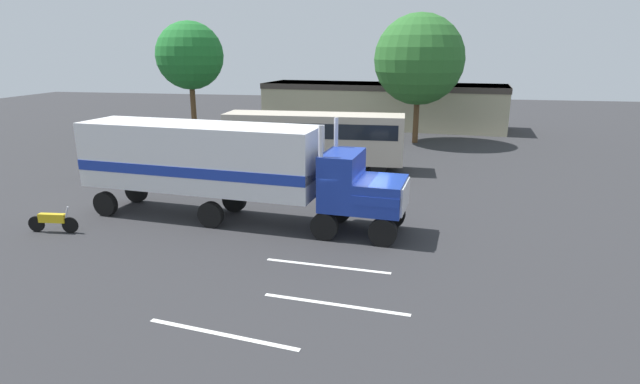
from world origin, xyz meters
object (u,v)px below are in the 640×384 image
at_px(parked_bus, 314,135).
at_px(tree_center, 190,56).
at_px(motorcycle, 53,221).
at_px(parked_car, 127,158).
at_px(tree_left, 419,59).
at_px(person_bystander, 330,190).
at_px(semi_truck, 223,163).

height_order(parked_bus, tree_center, tree_center).
xyz_separation_m(motorcycle, tree_center, (-4.09, 22.82, 6.19)).
bearing_deg(parked_bus, parked_car, -165.67).
distance_m(parked_bus, motorcycle, 15.62).
xyz_separation_m(motorcycle, tree_left, (14.35, 23.53, 5.95)).
bearing_deg(person_bystander, tree_center, 129.64).
height_order(parked_bus, tree_left, tree_left).
bearing_deg(motorcycle, person_bystander, 26.07).
height_order(person_bystander, tree_left, tree_left).
xyz_separation_m(parked_bus, tree_left, (6.18, 10.30, 4.37)).
bearing_deg(person_bystander, tree_left, 78.30).
relative_size(parked_bus, motorcycle, 5.24).
xyz_separation_m(parked_car, tree_center, (-1.14, 12.44, 5.87)).
bearing_deg(semi_truck, person_bystander, 28.49).
height_order(parked_car, tree_left, tree_left).
bearing_deg(parked_bus, person_bystander, -73.59).
bearing_deg(tree_center, motorcycle, -79.83).
distance_m(parked_car, tree_center, 13.80).
bearing_deg(tree_center, semi_truck, -62.51).
bearing_deg(motorcycle, parked_bus, 58.31).
height_order(parked_bus, parked_car, parked_bus).
xyz_separation_m(tree_left, tree_center, (-18.44, -0.71, 0.24)).
bearing_deg(tree_left, person_bystander, -101.70).
height_order(semi_truck, tree_left, tree_left).
bearing_deg(parked_bus, tree_center, 141.95).
relative_size(person_bystander, parked_car, 0.36).
bearing_deg(tree_center, parked_bus, -38.05).
bearing_deg(parked_bus, motorcycle, -121.69).
distance_m(semi_truck, person_bystander, 5.10).
relative_size(motorcycle, tree_center, 0.22).
bearing_deg(person_bystander, motorcycle, -153.93).
relative_size(parked_car, motorcycle, 2.15).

